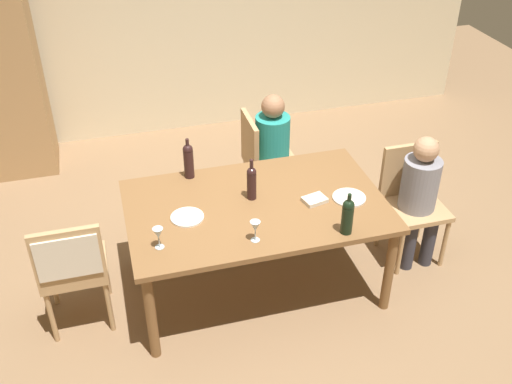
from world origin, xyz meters
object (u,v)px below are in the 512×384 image
at_px(dining_table, 256,212).
at_px(wine_bottle_short_olive, 348,215).
at_px(chair_left_end, 71,264).
at_px(chair_far_right, 262,158).
at_px(dinner_plate_host, 187,217).
at_px(chair_right_end, 411,195).
at_px(dinner_plate_guest_left, 349,198).
at_px(person_man_bearded, 420,192).
at_px(person_woman_host, 275,145).
at_px(wine_bottle_dark_red, 252,182).
at_px(wine_bottle_tall_green, 189,160).
at_px(wine_glass_centre, 158,234).
at_px(wine_glass_near_left, 255,227).

bearing_deg(dining_table, wine_bottle_short_olive, -44.27).
relative_size(dining_table, chair_left_end, 1.97).
distance_m(chair_far_right, dinner_plate_host, 1.29).
bearing_deg(chair_right_end, dinner_plate_guest_left, 17.63).
relative_size(chair_right_end, person_man_bearded, 0.85).
height_order(chair_left_end, person_woman_host, person_woman_host).
height_order(chair_left_end, wine_bottle_dark_red, wine_bottle_dark_red).
distance_m(chair_right_end, wine_bottle_short_olive, 1.04).
bearing_deg(dinner_plate_guest_left, dinner_plate_host, 176.20).
height_order(dining_table, wine_bottle_tall_green, wine_bottle_tall_green).
xyz_separation_m(wine_bottle_tall_green, wine_glass_centre, (-0.33, -0.78, -0.04)).
distance_m(person_woman_host, wine_bottle_short_olive, 1.44).
distance_m(dining_table, chair_far_right, 1.01).
bearing_deg(wine_bottle_dark_red, wine_glass_centre, -151.91).
bearing_deg(wine_bottle_dark_red, wine_bottle_tall_green, 133.21).
distance_m(wine_glass_near_left, dinner_plate_host, 0.53).
distance_m(person_woman_host, wine_glass_near_left, 1.46).
height_order(wine_glass_centre, dinner_plate_host, wine_glass_centre).
xyz_separation_m(chair_right_end, dinner_plate_host, (-1.78, -0.12, 0.22)).
xyz_separation_m(wine_bottle_tall_green, dinner_plate_guest_left, (1.04, -0.59, -0.14)).
bearing_deg(dinner_plate_host, dinner_plate_guest_left, -3.80).
height_order(wine_glass_near_left, dinner_plate_guest_left, wine_glass_near_left).
xyz_separation_m(chair_right_end, wine_bottle_short_olive, (-0.80, -0.56, 0.35)).
height_order(wine_bottle_short_olive, dinner_plate_guest_left, wine_bottle_short_olive).
height_order(chair_left_end, wine_glass_near_left, chair_left_end).
bearing_deg(chair_right_end, dining_table, 3.88).
distance_m(chair_right_end, wine_glass_near_left, 1.52).
xyz_separation_m(chair_far_right, wine_bottle_dark_red, (-0.33, -0.87, 0.35)).
distance_m(person_woman_host, wine_glass_centre, 1.71).
relative_size(dining_table, chair_right_end, 1.97).
height_order(chair_right_end, wine_bottle_short_olive, wine_bottle_short_olive).
distance_m(wine_glass_centre, dinner_plate_guest_left, 1.39).
height_order(person_man_bearded, dinner_plate_host, person_man_bearded).
bearing_deg(wine_glass_centre, chair_far_right, 50.11).
distance_m(chair_left_end, person_man_bearded, 2.58).
relative_size(person_woman_host, wine_bottle_short_olive, 3.69).
bearing_deg(wine_bottle_tall_green, person_man_bearded, -16.76).
relative_size(wine_bottle_tall_green, wine_bottle_short_olive, 1.07).
relative_size(chair_far_right, chair_right_end, 1.00).
distance_m(dining_table, chair_right_end, 1.30).
distance_m(person_woman_host, wine_bottle_tall_green, 0.97).
xyz_separation_m(chair_far_right, wine_bottle_short_olive, (0.16, -1.41, 0.35)).
bearing_deg(chair_far_right, wine_glass_centre, -39.89).
height_order(wine_bottle_tall_green, wine_glass_near_left, wine_bottle_tall_green).
xyz_separation_m(person_man_bearded, dinner_plate_host, (-1.78, -0.01, 0.12)).
distance_m(wine_bottle_tall_green, dinner_plate_host, 0.54).
bearing_deg(person_man_bearded, wine_bottle_dark_red, -4.60).
relative_size(chair_far_right, wine_bottle_short_olive, 3.07).
distance_m(wine_glass_centre, dinner_plate_host, 0.36).
bearing_deg(chair_far_right, chair_left_end, -56.40).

